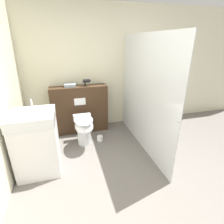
# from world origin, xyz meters

# --- Properties ---
(ground_plane) EXTENTS (12.00, 12.00, 0.00)m
(ground_plane) POSITION_xyz_m (0.00, 0.00, 0.00)
(ground_plane) COLOR slate
(wall_back) EXTENTS (8.00, 0.06, 2.50)m
(wall_back) POSITION_xyz_m (0.00, 2.18, 1.25)
(wall_back) COLOR beige
(wall_back) RESTS_ON ground_plane
(partition_panel) EXTENTS (1.13, 0.28, 0.98)m
(partition_panel) POSITION_xyz_m (-0.40, 1.95, 0.49)
(partition_panel) COLOR #3D2819
(partition_panel) RESTS_ON ground_plane
(shower_glass) EXTENTS (0.04, 2.07, 1.93)m
(shower_glass) POSITION_xyz_m (0.62, 1.12, 0.97)
(shower_glass) COLOR silver
(shower_glass) RESTS_ON ground_plane
(toilet) EXTENTS (0.33, 0.61, 0.55)m
(toilet) POSITION_xyz_m (-0.40, 1.36, 0.35)
(toilet) COLOR white
(toilet) RESTS_ON ground_plane
(sink_vanity) EXTENTS (0.59, 0.56, 1.07)m
(sink_vanity) POSITION_xyz_m (-1.12, 0.86, 0.47)
(sink_vanity) COLOR white
(sink_vanity) RESTS_ON ground_plane
(hair_drier) EXTENTS (0.17, 0.07, 0.14)m
(hair_drier) POSITION_xyz_m (-0.23, 1.92, 1.08)
(hair_drier) COLOR black
(hair_drier) RESTS_ON partition_panel
(folded_towel) EXTENTS (0.22, 0.14, 0.06)m
(folded_towel) POSITION_xyz_m (-0.56, 1.96, 1.01)
(folded_towel) COLOR #8C9EAD
(folded_towel) RESTS_ON partition_panel
(spare_toilet_roll) EXTENTS (0.11, 0.11, 0.10)m
(spare_toilet_roll) POSITION_xyz_m (-0.10, 1.42, 0.05)
(spare_toilet_roll) COLOR white
(spare_toilet_roll) RESTS_ON ground_plane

